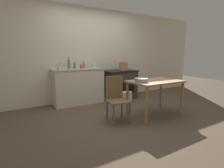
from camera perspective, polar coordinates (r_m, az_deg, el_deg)
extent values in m
plane|color=brown|center=(3.87, 3.51, -9.78)|extent=(14.00, 14.00, 0.00)
cube|color=beige|center=(5.03, -6.73, 9.50)|extent=(8.00, 0.07, 2.55)
cube|color=beige|center=(4.65, -10.94, -0.90)|extent=(1.27, 0.50, 0.89)
cube|color=#B6AD9C|center=(4.59, -11.12, 4.77)|extent=(1.30, 0.53, 0.03)
cube|color=#38332D|center=(5.14, 2.33, -0.31)|extent=(0.90, 0.64, 0.79)
cube|color=black|center=(5.09, 2.36, 4.27)|extent=(0.94, 0.68, 0.04)
cube|color=black|center=(4.89, 4.42, -1.42)|extent=(0.63, 0.01, 0.33)
cube|color=#A87F56|center=(3.74, 13.95, 0.83)|extent=(1.08, 0.70, 0.03)
cylinder|color=#97724E|center=(3.27, 11.27, -7.06)|extent=(0.06, 0.06, 0.71)
cylinder|color=#97724E|center=(3.98, 21.87, -4.55)|extent=(0.06, 0.06, 0.71)
cylinder|color=#97724E|center=(3.72, 5.00, -4.83)|extent=(0.06, 0.06, 0.71)
cylinder|color=#97724E|center=(4.36, 15.54, -2.99)|extent=(0.06, 0.06, 0.71)
cube|color=brown|center=(3.35, 1.98, -5.61)|extent=(0.45, 0.45, 0.03)
cube|color=brown|center=(3.46, 0.70, -1.05)|extent=(0.36, 0.08, 0.45)
cylinder|color=brown|center=(3.20, 0.52, -10.28)|extent=(0.04, 0.04, 0.39)
cylinder|color=brown|center=(3.34, 5.78, -9.47)|extent=(0.04, 0.04, 0.39)
cylinder|color=brown|center=(3.49, -1.69, -8.57)|extent=(0.04, 0.04, 0.39)
cylinder|color=brown|center=(3.62, 3.23, -7.91)|extent=(0.04, 0.04, 0.39)
cube|color=beige|center=(4.69, 4.57, -4.33)|extent=(0.27, 0.19, 0.30)
cylinder|color=#B77A47|center=(5.12, 3.70, 5.70)|extent=(0.25, 0.25, 0.21)
cylinder|color=#B77A47|center=(5.11, 3.72, 6.98)|extent=(0.26, 0.26, 0.02)
sphere|color=black|center=(5.11, 3.72, 7.23)|extent=(0.02, 0.02, 0.02)
cylinder|color=#93A8B2|center=(3.47, 9.52, 1.25)|extent=(0.25, 0.25, 0.08)
cylinder|color=#8597A0|center=(3.47, 9.54, 1.77)|extent=(0.27, 0.27, 0.01)
cylinder|color=#517F5B|center=(4.55, -13.89, 6.18)|extent=(0.07, 0.07, 0.22)
cylinder|color=#517F5B|center=(4.54, -13.96, 8.06)|extent=(0.03, 0.03, 0.08)
cylinder|color=silver|center=(4.87, -5.88, 6.22)|extent=(0.08, 0.08, 0.15)
cylinder|color=silver|center=(4.87, -5.90, 7.41)|extent=(0.03, 0.03, 0.06)
cylinder|color=silver|center=(4.83, -7.45, 6.16)|extent=(0.07, 0.07, 0.15)
cylinder|color=silver|center=(4.82, -7.48, 7.38)|extent=(0.03, 0.03, 0.06)
cylinder|color=#517F5B|center=(4.60, -12.12, 5.78)|extent=(0.07, 0.07, 0.14)
cylinder|color=#517F5B|center=(4.59, -12.16, 6.97)|extent=(0.03, 0.03, 0.05)
cylinder|color=olive|center=(4.79, -9.18, 6.04)|extent=(0.06, 0.06, 0.14)
cylinder|color=olive|center=(4.78, -9.22, 7.20)|extent=(0.02, 0.02, 0.05)
cylinder|color=silver|center=(4.60, -16.15, 5.81)|extent=(0.08, 0.08, 0.17)
cylinder|color=silver|center=(4.60, -16.22, 7.26)|extent=(0.03, 0.03, 0.07)
cylinder|color=beige|center=(4.33, -16.94, 4.96)|extent=(0.08, 0.08, 0.08)
cylinder|color=#B74C42|center=(4.59, -10.04, 5.64)|extent=(0.07, 0.07, 0.10)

